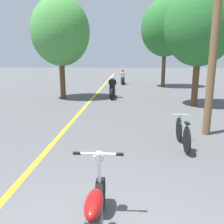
{
  "coord_description": "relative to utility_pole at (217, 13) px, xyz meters",
  "views": [
    {
      "loc": [
        0.44,
        -2.33,
        2.43
      ],
      "look_at": [
        0.01,
        4.36,
        0.9
      ],
      "focal_mm": 38.0,
      "sensor_mm": 36.0,
      "label": 1
    }
  ],
  "objects": [
    {
      "name": "lane_stripe_center",
      "position": [
        -4.73,
        7.12,
        -3.73
      ],
      "size": [
        0.14,
        48.0,
        0.01
      ],
      "primitive_type": "cube",
      "color": "yellow",
      "rests_on": "ground"
    },
    {
      "name": "utility_pole",
      "position": [
        0.0,
        0.0,
        0.0
      ],
      "size": [
        1.1,
        0.24,
        7.28
      ],
      "color": "brown",
      "rests_on": "ground"
    },
    {
      "name": "roadside_tree_right_near",
      "position": [
        0.88,
        4.78,
        0.25
      ],
      "size": [
        3.45,
        3.1,
        5.98
      ],
      "color": "#513A23",
      "rests_on": "ground"
    },
    {
      "name": "roadside_tree_right_far",
      "position": [
        0.47,
        13.02,
        1.1
      ],
      "size": [
        4.0,
        3.6,
        7.15
      ],
      "color": "#513A23",
      "rests_on": "ground"
    },
    {
      "name": "roadside_tree_left",
      "position": [
        -6.51,
        6.62,
        0.18
      ],
      "size": [
        3.42,
        3.08,
        5.9
      ],
      "color": "#513A23",
      "rests_on": "ground"
    },
    {
      "name": "motorcycle_foreground",
      "position": [
        -3.0,
        -4.85,
        -3.33
      ],
      "size": [
        0.74,
        1.96,
        1.09
      ],
      "color": "black",
      "rests_on": "ground"
    },
    {
      "name": "motorcycle_rider_lead",
      "position": [
        -3.51,
        7.03,
        -3.21
      ],
      "size": [
        0.5,
        2.08,
        1.37
      ],
      "color": "black",
      "rests_on": "ground"
    },
    {
      "name": "motorcycle_rider_far",
      "position": [
        -3.02,
        15.21,
        -3.21
      ],
      "size": [
        0.5,
        2.16,
        1.38
      ],
      "color": "black",
      "rests_on": "ground"
    },
    {
      "name": "bicycle_parked",
      "position": [
        -1.04,
        -1.19,
        -3.35
      ],
      "size": [
        0.44,
        1.68,
        0.84
      ],
      "color": "black",
      "rests_on": "ground"
    }
  ]
}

